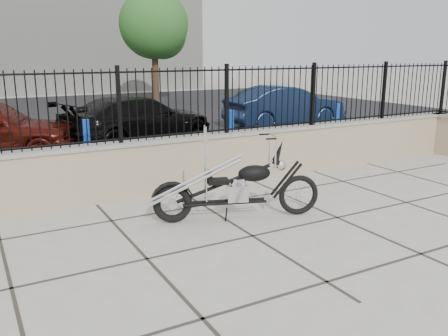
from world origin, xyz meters
TOP-DOWN VIEW (x-y plane):
  - ground_plane at (0.00, 0.00)m, footprint 90.00×90.00m
  - parking_lot at (0.00, 12.50)m, footprint 30.00×30.00m
  - retaining_wall at (0.00, 2.50)m, footprint 14.00×0.36m
  - iron_fence at (0.00, 2.50)m, footprint 14.00×0.08m
  - background_building at (0.00, 26.50)m, footprint 22.00×6.00m
  - chopper_motorcycle at (0.12, 0.72)m, footprint 2.38×1.16m
  - car_black at (0.89, 7.14)m, footprint 4.69×2.89m
  - car_blue at (6.10, 7.65)m, footprint 4.04×1.44m
  - bollard_a at (-1.12, 4.40)m, footprint 0.16×0.16m
  - bollard_b at (2.47, 4.87)m, footprint 0.17×0.17m
  - bollard_c at (5.84, 4.86)m, footprint 0.15×0.15m
  - tree_right at (5.03, 16.58)m, footprint 3.20×3.20m

SIDE VIEW (x-z plane):
  - ground_plane at x=0.00m, z-range 0.00..0.00m
  - parking_lot at x=0.00m, z-range 0.00..0.00m
  - retaining_wall at x=0.00m, z-range 0.00..0.96m
  - bollard_c at x=5.84m, z-range 0.00..1.02m
  - bollard_b at x=2.47m, z-range 0.00..1.04m
  - bollard_a at x=-1.12m, z-range 0.00..1.12m
  - car_black at x=0.89m, z-range 0.00..1.27m
  - car_blue at x=6.10m, z-range 0.00..1.33m
  - chopper_motorcycle at x=0.12m, z-range 0.00..1.43m
  - iron_fence at x=0.00m, z-range 0.96..2.16m
  - tree_right at x=5.03m, z-range 1.08..6.49m
  - background_building at x=0.00m, z-range 0.00..8.00m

